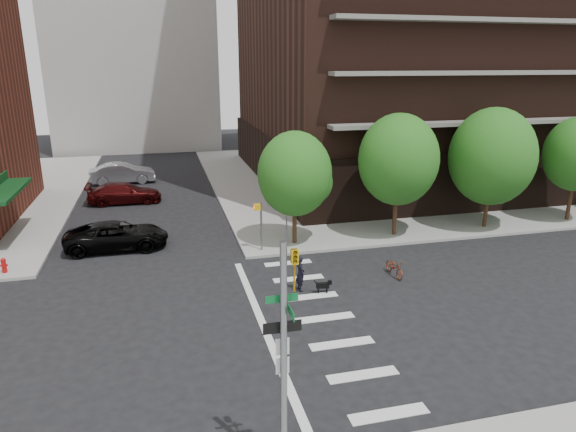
{
  "coord_description": "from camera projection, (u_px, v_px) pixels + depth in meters",
  "views": [
    {
      "loc": [
        -2.91,
        -17.48,
        9.82
      ],
      "look_at": [
        3.0,
        6.0,
        2.5
      ],
      "focal_mm": 32.0,
      "sensor_mm": 36.0,
      "label": 1
    }
  ],
  "objects": [
    {
      "name": "sidewalk_ne",
      "position": [
        428.0,
        174.0,
        46.33
      ],
      "size": [
        39.0,
        33.0,
        0.15
      ],
      "primitive_type": "cube",
      "color": "gray",
      "rests_on": "ground"
    },
    {
      "name": "parked_car_silver",
      "position": [
        123.0,
        173.0,
        42.77
      ],
      "size": [
        2.2,
        5.38,
        1.73
      ],
      "primitive_type": "imported",
      "rotation": [
        0.0,
        0.0,
        1.64
      ],
      "color": "#919398",
      "rests_on": "ground"
    },
    {
      "name": "dog",
      "position": [
        324.0,
        285.0,
        22.57
      ],
      "size": [
        0.7,
        0.3,
        0.58
      ],
      "rotation": [
        0.0,
        0.0,
        -0.2
      ],
      "color": "black",
      "rests_on": "ground"
    },
    {
      "name": "parked_car_maroon",
      "position": [
        124.0,
        193.0,
        36.82
      ],
      "size": [
        2.13,
        5.17,
        1.5
      ],
      "primitive_type": "imported",
      "rotation": [
        0.0,
        0.0,
        1.56
      ],
      "color": "#3C090A",
      "rests_on": "ground"
    },
    {
      "name": "scooter",
      "position": [
        394.0,
        267.0,
        24.39
      ],
      "size": [
        0.63,
        1.65,
        0.86
      ],
      "primitive_type": "imported",
      "rotation": [
        0.0,
        0.0,
        0.04
      ],
      "color": "maroon",
      "rests_on": "ground"
    },
    {
      "name": "tree_c",
      "position": [
        492.0,
        157.0,
        30.09
      ],
      "size": [
        5.0,
        5.0,
        6.8
      ],
      "color": "#301E11",
      "rests_on": "sidewalk_ne"
    },
    {
      "name": "parked_car_black",
      "position": [
        117.0,
        236.0,
        27.78
      ],
      "size": [
        2.57,
        5.44,
        1.5
      ],
      "primitive_type": "imported",
      "rotation": [
        0.0,
        0.0,
        1.56
      ],
      "color": "black",
      "rests_on": "ground"
    },
    {
      "name": "ground",
      "position": [
        251.0,
        327.0,
        19.75
      ],
      "size": [
        120.0,
        120.0,
        0.0
      ],
      "primitive_type": "plane",
      "color": "black",
      "rests_on": "ground"
    },
    {
      "name": "tree_a",
      "position": [
        295.0,
        174.0,
        27.4
      ],
      "size": [
        4.0,
        4.0,
        5.9
      ],
      "color": "#301E11",
      "rests_on": "sidewalk_ne"
    },
    {
      "name": "dog_walker",
      "position": [
        300.0,
        274.0,
        22.7
      ],
      "size": [
        0.62,
        0.44,
        1.61
      ],
      "primitive_type": "imported",
      "rotation": [
        0.0,
        0.0,
        1.67
      ],
      "color": "black",
      "rests_on": "ground"
    },
    {
      "name": "traffic_signal",
      "position": [
        285.0,
        381.0,
        11.9
      ],
      "size": [
        0.9,
        0.75,
        6.0
      ],
      "color": "slate",
      "rests_on": "sidewalk_s"
    },
    {
      "name": "pedestrian_signal",
      "position": [
        267.0,
        218.0,
        27.11
      ],
      "size": [
        2.18,
        0.67,
        2.6
      ],
      "color": "slate",
      "rests_on": "sidewalk_ne"
    },
    {
      "name": "tree_b",
      "position": [
        398.0,
        160.0,
        28.66
      ],
      "size": [
        4.5,
        4.5,
        6.65
      ],
      "color": "#301E11",
      "rests_on": "sidewalk_ne"
    },
    {
      "name": "crosswalk",
      "position": [
        306.0,
        320.0,
        20.26
      ],
      "size": [
        3.85,
        13.0,
        0.01
      ],
      "color": "silver",
      "rests_on": "ground"
    },
    {
      "name": "fire_hydrant",
      "position": [
        4.0,
        265.0,
        24.38
      ],
      "size": [
        0.24,
        0.24,
        0.73
      ],
      "color": "#A50C0C",
      "rests_on": "sidewalk_nw"
    }
  ]
}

